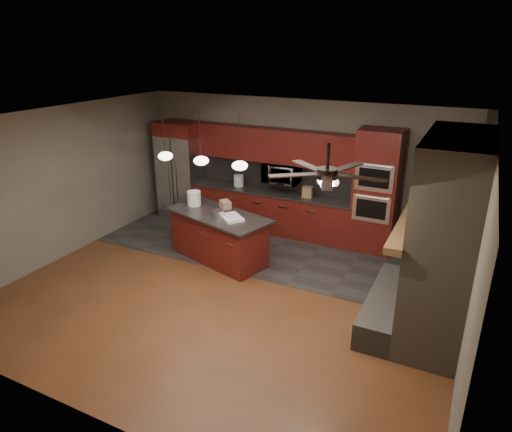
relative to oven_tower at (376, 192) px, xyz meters
The scene contains 22 objects.
ground 3.40m from the oven_tower, 122.27° to the right, with size 7.00×7.00×0.00m, color brown.
ceiling 3.57m from the oven_tower, 122.27° to the right, with size 7.00×6.00×0.02m, color white.
back_wall 1.74m from the oven_tower, 169.75° to the left, with size 7.00×0.02×2.80m, color #746B5C.
right_wall 3.25m from the oven_tower, 56.24° to the right, with size 0.02×6.00×2.80m, color #746B5C.
left_wall 5.86m from the oven_tower, 152.62° to the right, with size 0.02×6.00×2.80m, color #746B5C.
slate_tile_patch 2.26m from the oven_tower, 152.30° to the right, with size 7.00×2.40×0.01m, color #33312E.
fireplace_column 2.66m from the oven_tower, 59.73° to the right, with size 1.30×2.10×2.80m.
back_cabinetry 2.20m from the oven_tower, behind, with size 3.59×0.64×2.20m.
oven_tower is the anchor object (origin of this frame).
microwave 1.98m from the oven_tower, behind, with size 0.73×0.41×0.50m, color silver.
refrigerator 4.41m from the oven_tower, behind, with size 0.95×0.75×2.21m.
kitchen_island 3.09m from the oven_tower, 145.00° to the right, with size 2.16×1.42×0.92m.
white_bucket 3.47m from the oven_tower, 154.02° to the right, with size 0.26×0.26×0.28m, color white.
paint_can 3.02m from the oven_tower, 141.58° to the right, with size 0.20×0.20×0.13m, color #B7B6BC.
paint_tray 2.81m from the oven_tower, 139.22° to the right, with size 0.45×0.32×0.05m, color white.
cardboard_box 2.87m from the oven_tower, 150.79° to the right, with size 0.23×0.17×0.15m, color #A57955.
counter_bucket 2.97m from the oven_tower, behind, with size 0.22×0.22×0.25m, color silver.
counter_box 1.36m from the oven_tower, behind, with size 0.20×0.15×0.22m, color olive.
pendant_left 3.97m from the oven_tower, 149.26° to the right, with size 0.26×0.26×0.92m.
pendant_center 3.37m from the oven_tower, 142.53° to the right, with size 0.26×0.26×0.92m.
pendant_right 2.83m from the oven_tower, 132.87° to the right, with size 0.26×0.26×0.92m.
ceiling_fan 3.72m from the oven_tower, 88.36° to the right, with size 1.27×1.33×0.41m.
Camera 1 is at (3.31, -5.69, 3.87)m, focal length 32.00 mm.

